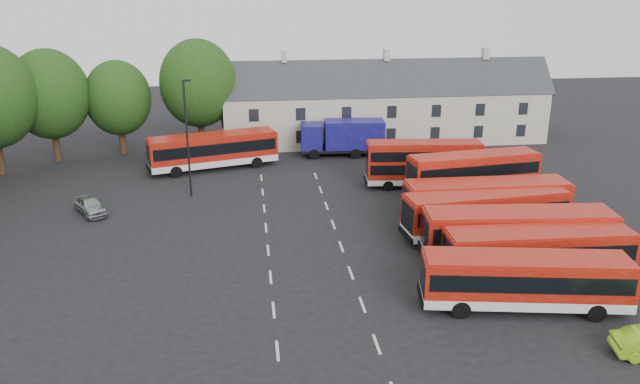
# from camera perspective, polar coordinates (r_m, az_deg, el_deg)

# --- Properties ---
(ground) EXTENTS (140.00, 140.00, 0.00)m
(ground) POSITION_cam_1_polar(r_m,az_deg,el_deg) (40.58, -4.66, -6.49)
(ground) COLOR black
(ground) RESTS_ON ground
(lane_markings) EXTENTS (5.15, 33.80, 0.01)m
(lane_markings) POSITION_cam_1_polar(r_m,az_deg,el_deg) (42.52, -1.39, -5.17)
(lane_markings) COLOR beige
(lane_markings) RESTS_ON ground
(treeline) EXTENTS (29.92, 32.59, 12.01)m
(treeline) POSITION_cam_1_polar(r_m,az_deg,el_deg) (60.30, -25.89, 6.92)
(treeline) COLOR black
(treeline) RESTS_ON ground
(terrace_houses) EXTENTS (35.70, 7.13, 10.06)m
(terrace_houses) POSITION_cam_1_polar(r_m,az_deg,el_deg) (69.59, 5.93, 7.78)
(terrace_houses) COLOR beige
(terrace_houses) RESTS_ON ground
(bus_row_a) EXTENTS (11.47, 4.33, 3.17)m
(bus_row_a) POSITION_cam_1_polar(r_m,az_deg,el_deg) (36.18, 18.28, -7.48)
(bus_row_a) COLOR silver
(bus_row_a) RESTS_ON ground
(bus_row_b) EXTENTS (11.34, 2.91, 3.19)m
(bus_row_b) POSITION_cam_1_polar(r_m,az_deg,el_deg) (39.89, 19.34, -5.03)
(bus_row_b) COLOR silver
(bus_row_b) RESTS_ON ground
(bus_row_c) EXTENTS (12.28, 3.75, 3.42)m
(bus_row_c) POSITION_cam_1_polar(r_m,az_deg,el_deg) (41.98, 17.66, -3.41)
(bus_row_c) COLOR silver
(bus_row_c) RESTS_ON ground
(bus_row_d) EXTENTS (11.88, 3.94, 3.30)m
(bus_row_d) POSITION_cam_1_polar(r_m,az_deg,el_deg) (45.18, 14.91, -1.63)
(bus_row_d) COLOR silver
(bus_row_d) RESTS_ON ground
(bus_row_e) EXTENTS (12.00, 2.90, 3.39)m
(bus_row_e) POSITION_cam_1_polar(r_m,az_deg,el_deg) (47.29, 14.98, -0.62)
(bus_row_e) COLOR silver
(bus_row_e) RESTS_ON ground
(bus_dd_south) EXTENTS (10.74, 3.80, 4.31)m
(bus_dd_south) POSITION_cam_1_polar(r_m,az_deg,el_deg) (50.93, 13.81, 1.40)
(bus_dd_south) COLOR silver
(bus_dd_south) RESTS_ON ground
(bus_dd_north) EXTENTS (10.03, 3.12, 4.05)m
(bus_dd_north) POSITION_cam_1_polar(r_m,az_deg,el_deg) (54.76, 9.46, 2.79)
(bus_dd_north) COLOR silver
(bus_dd_north) RESTS_ON ground
(bus_north) EXTENTS (12.32, 6.02, 3.40)m
(bus_north) POSITION_cam_1_polar(r_m,az_deg,el_deg) (59.98, -9.74, 3.96)
(bus_north) COLOR silver
(bus_north) RESTS_ON ground
(box_truck) EXTENTS (8.54, 3.13, 3.67)m
(box_truck) POSITION_cam_1_polar(r_m,az_deg,el_deg) (63.68, 2.18, 5.13)
(box_truck) COLOR black
(box_truck) RESTS_ON ground
(silver_car) EXTENTS (3.42, 4.28, 1.37)m
(silver_car) POSITION_cam_1_polar(r_m,az_deg,el_deg) (51.47, -20.28, -1.16)
(silver_car) COLOR #9C9FA3
(silver_car) RESTS_ON ground
(lamppost) EXTENTS (0.68, 0.28, 9.79)m
(lamppost) POSITION_cam_1_polar(r_m,az_deg,el_deg) (51.98, -12.03, 5.07)
(lamppost) COLOR black
(lamppost) RESTS_ON ground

